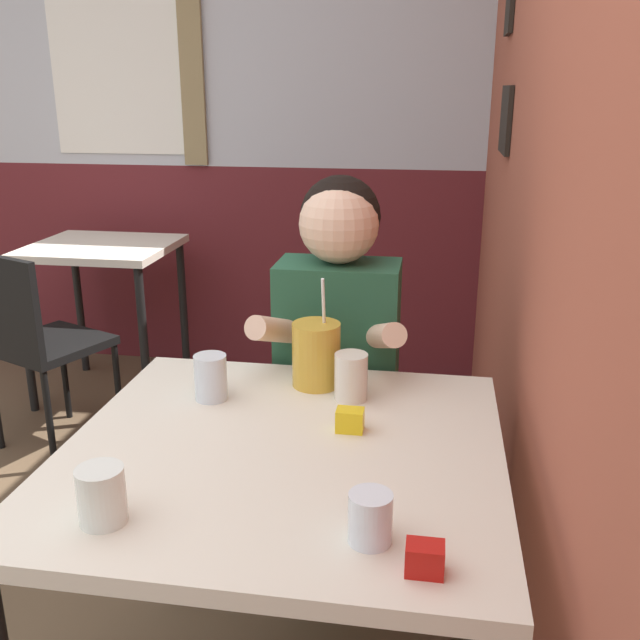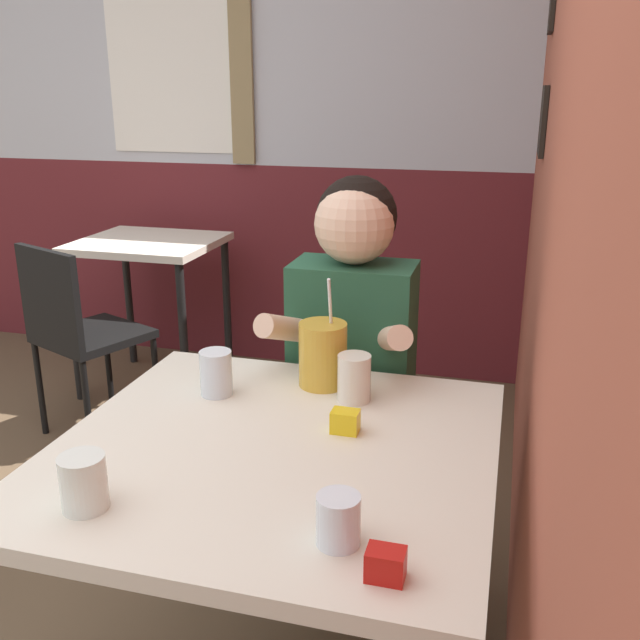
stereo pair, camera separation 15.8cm
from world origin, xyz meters
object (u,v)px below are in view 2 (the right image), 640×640
object	(u,v)px
person_seated	(352,382)
cocktail_pitcher	(323,354)
main_table	(275,474)
background_table	(150,262)
chair_near_window	(77,327)

from	to	relation	value
person_seated	cocktail_pitcher	xyz separation A→B (m)	(-0.02, -0.25, 0.17)
main_table	background_table	bearing A→B (deg)	124.95
main_table	background_table	size ratio (longest dim) A/B	1.18
cocktail_pitcher	main_table	bearing A→B (deg)	-92.62
main_table	background_table	world-z (taller)	same
chair_near_window	person_seated	bearing A→B (deg)	-2.51
background_table	person_seated	distance (m)	1.84
main_table	cocktail_pitcher	bearing A→B (deg)	87.38
main_table	background_table	xyz separation A→B (m)	(-1.29, 1.85, -0.04)
main_table	person_seated	distance (m)	0.59
background_table	chair_near_window	world-z (taller)	chair_near_window
cocktail_pitcher	background_table	bearing A→B (deg)	130.80
main_table	person_seated	xyz separation A→B (m)	(0.04, 0.58, -0.02)
cocktail_pitcher	person_seated	bearing A→B (deg)	85.42
background_table	cocktail_pitcher	distance (m)	2.01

